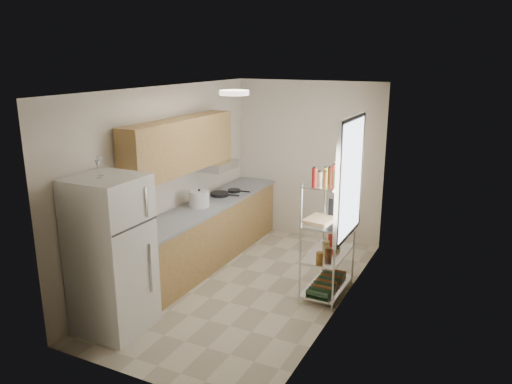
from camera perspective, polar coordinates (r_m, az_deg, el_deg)
room at (r=6.31m, az=-1.06°, el=-0.12°), size 2.52×4.42×2.62m
counter_run at (r=7.37m, az=-5.84°, el=-4.80°), size 0.63×3.51×0.90m
upper_cabinets at (r=6.81m, az=-8.64°, el=5.28°), size 0.33×2.20×0.72m
range_hood at (r=7.52m, az=-4.70°, el=3.10°), size 0.50×0.60×0.12m
window at (r=6.13m, az=10.69°, el=1.57°), size 0.06×1.00×1.46m
bakers_rack at (r=6.26m, az=8.42°, el=-2.25°), size 0.45×0.90×1.73m
ceiling_dome at (r=5.83m, az=-2.50°, el=11.28°), size 0.34×0.34×0.05m
refrigerator at (r=5.71m, az=-16.22°, el=-6.90°), size 0.72×0.72×1.76m
wine_glass_a at (r=5.38m, az=-17.56°, el=2.49°), size 0.07×0.07×0.19m
wine_glass_b at (r=5.47m, az=-17.41°, el=2.83°), size 0.08×0.08×0.21m
rice_cooker at (r=7.12m, az=-6.50°, el=-0.78°), size 0.28×0.28×0.23m
frying_pan_large at (r=7.66m, az=-4.18°, el=-0.25°), size 0.33×0.33×0.05m
frying_pan_small at (r=7.86m, az=-2.51°, el=0.15°), size 0.22×0.22×0.04m
cutting_board at (r=6.23m, az=7.33°, el=-3.09°), size 0.35×0.43×0.03m
espresso_machine at (r=6.41m, az=9.19°, el=-1.54°), size 0.16×0.23×0.26m
storage_bag at (r=6.72m, az=8.95°, el=-5.24°), size 0.14×0.16×0.16m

